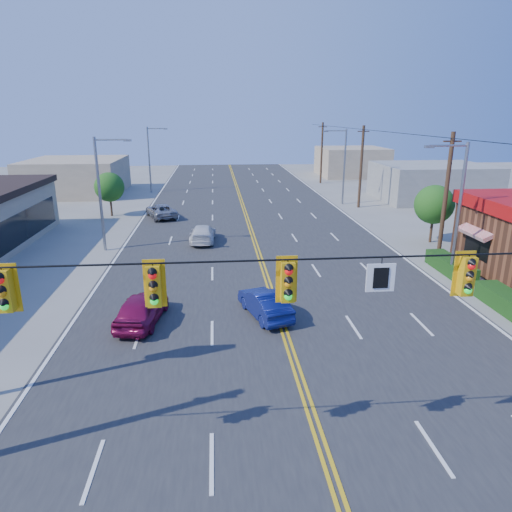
{
  "coord_description": "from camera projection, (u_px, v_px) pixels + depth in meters",
  "views": [
    {
      "loc": [
        -2.95,
        -10.61,
        9.43
      ],
      "look_at": [
        -0.86,
        12.55,
        2.2
      ],
      "focal_mm": 32.0,
      "sensor_mm": 36.0,
      "label": 1
    }
  ],
  "objects": [
    {
      "name": "ground",
      "position": [
        325.0,
        456.0,
        13.14
      ],
      "size": [
        160.0,
        160.0,
        0.0
      ],
      "primitive_type": "plane",
      "color": "gray",
      "rests_on": "ground"
    },
    {
      "name": "road",
      "position": [
        259.0,
        254.0,
        32.15
      ],
      "size": [
        20.0,
        120.0,
        0.06
      ],
      "primitive_type": "cube",
      "color": "#2D2D30",
      "rests_on": "ground"
    },
    {
      "name": "signal_span",
      "position": [
        329.0,
        300.0,
        11.68
      ],
      "size": [
        24.32,
        0.34,
        9.0
      ],
      "color": "#47301E",
      "rests_on": "ground"
    },
    {
      "name": "streetlight_se",
      "position": [
        457.0,
        204.0,
        26.04
      ],
      "size": [
        2.55,
        0.25,
        8.0
      ],
      "color": "gray",
      "rests_on": "ground"
    },
    {
      "name": "streetlight_ne",
      "position": [
        343.0,
        162.0,
        48.87
      ],
      "size": [
        2.55,
        0.25,
        8.0
      ],
      "color": "gray",
      "rests_on": "ground"
    },
    {
      "name": "streetlight_sw",
      "position": [
        102.0,
        188.0,
        31.79
      ],
      "size": [
        2.55,
        0.25,
        8.0
      ],
      "color": "gray",
      "rests_on": "ground"
    },
    {
      "name": "streetlight_nw",
      "position": [
        151.0,
        156.0,
        56.52
      ],
      "size": [
        2.55,
        0.25,
        8.0
      ],
      "color": "gray",
      "rests_on": "ground"
    },
    {
      "name": "utility_pole_near",
      "position": [
        445.0,
        197.0,
        30.06
      ],
      "size": [
        0.28,
        0.28,
        8.4
      ],
      "primitive_type": "cylinder",
      "color": "#47301E",
      "rests_on": "ground"
    },
    {
      "name": "utility_pole_mid",
      "position": [
        361.0,
        167.0,
        47.18
      ],
      "size": [
        0.28,
        0.28,
        8.4
      ],
      "primitive_type": "cylinder",
      "color": "#47301E",
      "rests_on": "ground"
    },
    {
      "name": "utility_pole_far",
      "position": [
        322.0,
        153.0,
        64.3
      ],
      "size": [
        0.28,
        0.28,
        8.4
      ],
      "primitive_type": "cylinder",
      "color": "#47301E",
      "rests_on": "ground"
    },
    {
      "name": "tree_kfc_rear",
      "position": [
        434.0,
        205.0,
        34.35
      ],
      "size": [
        2.94,
        2.94,
        4.41
      ],
      "color": "#47301E",
      "rests_on": "ground"
    },
    {
      "name": "tree_west",
      "position": [
        109.0,
        187.0,
        43.53
      ],
      "size": [
        2.8,
        2.8,
        4.2
      ],
      "color": "#47301E",
      "rests_on": "ground"
    },
    {
      "name": "bld_east_mid",
      "position": [
        432.0,
        182.0,
        52.48
      ],
      "size": [
        12.0,
        10.0,
        4.0
      ],
      "primitive_type": "cube",
      "color": "gray",
      "rests_on": "ground"
    },
    {
      "name": "bld_west_far",
      "position": [
        77.0,
        176.0,
        56.45
      ],
      "size": [
        11.0,
        12.0,
        4.2
      ],
      "primitive_type": "cube",
      "color": "tan",
      "rests_on": "ground"
    },
    {
      "name": "bld_east_far",
      "position": [
        351.0,
        162.0,
        73.09
      ],
      "size": [
        10.0,
        10.0,
        4.4
      ],
      "primitive_type": "cube",
      "color": "tan",
      "rests_on": "ground"
    },
    {
      "name": "car_magenta",
      "position": [
        142.0,
        309.0,
        21.3
      ],
      "size": [
        2.35,
        4.48,
        1.45
      ],
      "primitive_type": "imported",
      "rotation": [
        0.0,
        0.0,
        2.99
      ],
      "color": "maroon",
      "rests_on": "ground"
    },
    {
      "name": "car_blue",
      "position": [
        265.0,
        304.0,
        22.02
      ],
      "size": [
        2.48,
        4.21,
        1.31
      ],
      "primitive_type": "imported",
      "rotation": [
        0.0,
        0.0,
        3.44
      ],
      "color": "navy",
      "rests_on": "ground"
    },
    {
      "name": "car_white",
      "position": [
        203.0,
        234.0,
        35.01
      ],
      "size": [
        2.04,
        4.53,
        1.29
      ],
      "primitive_type": "imported",
      "rotation": [
        0.0,
        0.0,
        3.09
      ],
      "color": "silver",
      "rests_on": "ground"
    },
    {
      "name": "car_silver",
      "position": [
        161.0,
        211.0,
        43.16
      ],
      "size": [
        3.64,
        5.19,
        1.32
      ],
      "primitive_type": "imported",
      "rotation": [
        0.0,
        0.0,
        3.48
      ],
      "color": "#9C9B9F",
      "rests_on": "ground"
    }
  ]
}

